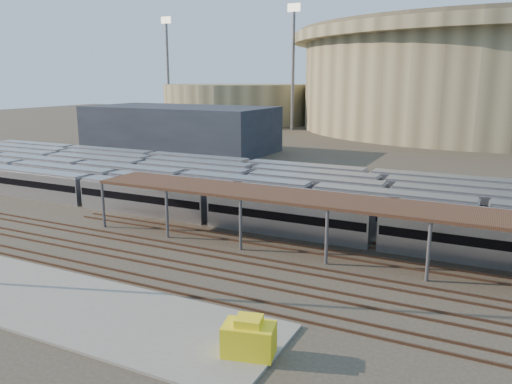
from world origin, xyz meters
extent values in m
plane|color=#383026|center=(0.00, 0.00, 0.00)|extent=(420.00, 420.00, 0.00)
cube|color=silver|center=(1.74, 8.00, 1.80)|extent=(112.00, 2.90, 3.60)
cube|color=silver|center=(2.29, 12.20, 1.80)|extent=(112.00, 2.90, 3.60)
cube|color=silver|center=(-7.88, 16.40, 1.80)|extent=(112.00, 2.90, 3.60)
cube|color=silver|center=(0.29, 20.60, 1.80)|extent=(112.00, 2.90, 3.60)
cube|color=silver|center=(-1.37, 24.80, 1.80)|extent=(112.00, 2.90, 3.60)
cube|color=silver|center=(-4.16, 29.00, 1.80)|extent=(112.00, 2.90, 3.60)
cylinder|color=slate|center=(-8.00, 1.30, 2.50)|extent=(0.30, 0.30, 5.00)
cylinder|color=slate|center=(-8.00, 6.70, 2.50)|extent=(0.30, 0.30, 5.00)
cylinder|color=slate|center=(0.57, 1.30, 2.50)|extent=(0.30, 0.30, 5.00)
cylinder|color=slate|center=(0.57, 6.70, 2.50)|extent=(0.30, 0.30, 5.00)
cylinder|color=slate|center=(9.14, 1.30, 2.50)|extent=(0.30, 0.30, 5.00)
cylinder|color=slate|center=(9.14, 6.70, 2.50)|extent=(0.30, 0.30, 5.00)
cylinder|color=slate|center=(17.71, 1.30, 2.50)|extent=(0.30, 0.30, 5.00)
cylinder|color=slate|center=(17.71, 6.70, 2.50)|extent=(0.30, 0.30, 5.00)
cylinder|color=slate|center=(26.29, 1.30, 2.50)|extent=(0.30, 0.30, 5.00)
cylinder|color=slate|center=(26.29, 6.70, 2.50)|extent=(0.30, 0.30, 5.00)
cube|color=#341C15|center=(22.00, 4.00, 5.15)|extent=(60.00, 6.00, 0.30)
cube|color=#4C3323|center=(0.00, -1.75, 0.09)|extent=(170.00, 0.12, 0.18)
cube|color=#4C3323|center=(0.00, -0.25, 0.09)|extent=(170.00, 0.12, 0.18)
cube|color=#4C3323|center=(0.00, -5.75, 0.09)|extent=(170.00, 0.12, 0.18)
cube|color=#4C3323|center=(0.00, -4.25, 0.09)|extent=(170.00, 0.12, 0.18)
cube|color=#4C3323|center=(0.00, -9.75, 0.09)|extent=(170.00, 0.12, 0.18)
cube|color=#4C3323|center=(0.00, -8.25, 0.09)|extent=(170.00, 0.12, 0.18)
cylinder|color=#958B65|center=(25.00, 140.00, 14.00)|extent=(116.00, 116.00, 28.00)
cylinder|color=#958B65|center=(25.00, 140.00, 29.50)|extent=(124.00, 124.00, 3.00)
cylinder|color=brown|center=(25.00, 140.00, 31.75)|extent=(120.00, 120.00, 1.50)
cylinder|color=#958B65|center=(-60.00, 130.00, 7.00)|extent=(56.00, 56.00, 14.00)
cube|color=#1E232D|center=(-35.00, 55.00, 5.00)|extent=(42.00, 20.00, 10.00)
cylinder|color=slate|center=(-30.00, 110.00, 18.00)|extent=(1.00, 1.00, 36.00)
cube|color=#FFF2CC|center=(-30.00, 110.00, 37.20)|extent=(4.00, 0.60, 2.40)
cylinder|color=slate|center=(-85.00, 120.00, 18.00)|extent=(1.00, 1.00, 36.00)
cube|color=#FFF2CC|center=(-85.00, 120.00, 37.20)|extent=(4.00, 0.60, 2.40)
cylinder|color=slate|center=(-10.00, 160.00, 18.00)|extent=(1.00, 1.00, 36.00)
cube|color=#FFF2CC|center=(-10.00, 160.00, 37.20)|extent=(4.00, 0.60, 2.40)
cube|color=yellow|center=(18.50, -15.26, 1.15)|extent=(3.38, 2.53, 1.89)
camera|label=1|loc=(30.66, -38.95, 16.11)|focal=35.00mm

